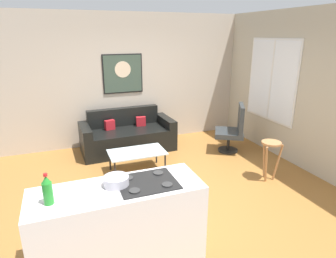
{
  "coord_description": "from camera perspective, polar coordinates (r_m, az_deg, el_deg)",
  "views": [
    {
      "loc": [
        -1.44,
        -3.84,
        2.36
      ],
      "look_at": [
        0.36,
        0.9,
        0.7
      ],
      "focal_mm": 31.19,
      "sensor_mm": 36.0,
      "label": 1
    }
  ],
  "objects": [
    {
      "name": "wall_painting",
      "position": [
        6.42,
        -8.82,
        10.64
      ],
      "size": [
        0.86,
        0.03,
        0.83
      ],
      "color": "black"
    },
    {
      "name": "kitchen_counter",
      "position": [
        3.26,
        -9.42,
        -18.11
      ],
      "size": [
        1.73,
        0.62,
        0.91
      ],
      "color": "silver",
      "rests_on": "ground"
    },
    {
      "name": "coffee_table",
      "position": [
        5.19,
        -6.1,
        -4.72
      ],
      "size": [
        0.98,
        0.58,
        0.39
      ],
      "color": "silver",
      "rests_on": "ground"
    },
    {
      "name": "mixing_bowl",
      "position": [
        3.05,
        -10.09,
        -10.02
      ],
      "size": [
        0.26,
        0.26,
        0.1
      ],
      "color": "silver",
      "rests_on": "kitchen_counter"
    },
    {
      "name": "window",
      "position": [
        6.28,
        19.57,
        8.95
      ],
      "size": [
        0.03,
        1.4,
        1.63
      ],
      "color": "silver"
    },
    {
      "name": "soda_bottle",
      "position": [
        2.88,
        -22.48,
        -11.01
      ],
      "size": [
        0.09,
        0.09,
        0.3
      ],
      "color": "#248C2B",
      "rests_on": "kitchen_counter"
    },
    {
      "name": "couch",
      "position": [
        6.22,
        -7.9,
        -1.45
      ],
      "size": [
        1.93,
        0.92,
        0.85
      ],
      "color": "black",
      "rests_on": "ground"
    },
    {
      "name": "ground",
      "position": [
        4.74,
        -0.22,
        -11.99
      ],
      "size": [
        6.4,
        6.4,
        0.04
      ],
      "primitive_type": "cube",
      "color": "#97642E"
    },
    {
      "name": "back_wall",
      "position": [
        6.5,
        -7.88,
        9.46
      ],
      "size": [
        6.4,
        0.05,
        2.8
      ],
      "primitive_type": "cube",
      "color": "#BAAC9B",
      "rests_on": "ground"
    },
    {
      "name": "right_wall",
      "position": [
        5.88,
        23.52,
        7.23
      ],
      "size": [
        0.05,
        6.4,
        2.8
      ],
      "primitive_type": "cube",
      "color": "#B8AE97",
      "rests_on": "ground"
    },
    {
      "name": "armchair",
      "position": [
        6.15,
        12.65,
        -0.07
      ],
      "size": [
        0.78,
        0.79,
        1.01
      ],
      "color": "black",
      "rests_on": "ground"
    },
    {
      "name": "bar_stool",
      "position": [
        5.11,
        19.4,
        -4.06
      ],
      "size": [
        0.36,
        0.36,
        0.68
      ],
      "color": "#AA7646",
      "rests_on": "ground"
    }
  ]
}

